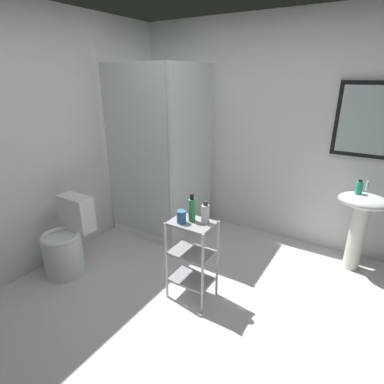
% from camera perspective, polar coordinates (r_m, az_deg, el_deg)
% --- Properties ---
extents(ground_plane, '(4.20, 4.20, 0.02)m').
position_cam_1_polar(ground_plane, '(2.68, 0.94, -23.58)').
color(ground_plane, silver).
extents(wall_back, '(4.20, 0.14, 2.50)m').
position_cam_1_polar(wall_back, '(3.68, 16.42, 10.39)').
color(wall_back, white).
rests_on(wall_back, ground_plane).
extents(wall_left, '(0.10, 4.20, 2.50)m').
position_cam_1_polar(wall_left, '(3.33, -27.69, 7.78)').
color(wall_left, white).
rests_on(wall_left, ground_plane).
extents(shower_stall, '(0.92, 0.92, 2.00)m').
position_cam_1_polar(shower_stall, '(3.84, -5.14, -0.67)').
color(shower_stall, white).
rests_on(shower_stall, ground_plane).
extents(pedestal_sink, '(0.46, 0.37, 0.81)m').
position_cam_1_polar(pedestal_sink, '(3.42, 28.81, -4.03)').
color(pedestal_sink, white).
rests_on(pedestal_sink, ground_plane).
extents(sink_faucet, '(0.03, 0.03, 0.10)m').
position_cam_1_polar(sink_faucet, '(3.44, 29.77, 0.97)').
color(sink_faucet, silver).
rests_on(sink_faucet, pedestal_sink).
extents(toilet, '(0.37, 0.49, 0.76)m').
position_cam_1_polar(toilet, '(3.32, -22.21, -8.76)').
color(toilet, white).
rests_on(toilet, ground_plane).
extents(storage_cart, '(0.38, 0.28, 0.74)m').
position_cam_1_polar(storage_cart, '(2.68, -0.02, -11.43)').
color(storage_cart, silver).
rests_on(storage_cart, ground_plane).
extents(hand_soap_bottle, '(0.06, 0.06, 0.14)m').
position_cam_1_polar(hand_soap_bottle, '(3.32, 28.60, 0.75)').
color(hand_soap_bottle, '#2DBC99').
rests_on(hand_soap_bottle, pedestal_sink).
extents(lotion_bottle_white, '(0.07, 0.07, 0.19)m').
position_cam_1_polar(lotion_bottle_white, '(2.49, 2.50, -4.02)').
color(lotion_bottle_white, white).
rests_on(lotion_bottle_white, storage_cart).
extents(body_wash_bottle_green, '(0.06, 0.06, 0.24)m').
position_cam_1_polar(body_wash_bottle_green, '(2.51, -0.02, -3.26)').
color(body_wash_bottle_green, '#3A9D57').
rests_on(body_wash_bottle_green, storage_cart).
extents(rinse_cup, '(0.08, 0.08, 0.11)m').
position_cam_1_polar(rinse_cup, '(2.50, -1.97, -4.64)').
color(rinse_cup, '#3870B2').
rests_on(rinse_cup, storage_cart).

